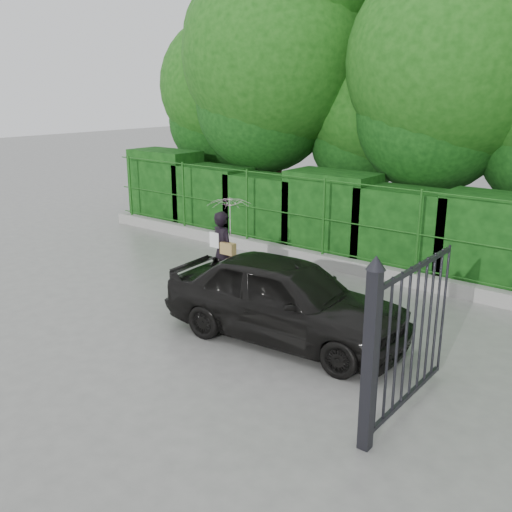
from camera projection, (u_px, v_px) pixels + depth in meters
The scene contains 8 objects.
ground at pixel (170, 320), 10.36m from camera, with size 80.00×80.00×0.00m, color gray.
kerb at pixel (308, 257), 13.68m from camera, with size 14.00×0.25×0.30m, color #9E9E99.
fence at pixel (317, 216), 13.25m from camera, with size 14.13×0.06×1.80m.
hedge at pixel (327, 215), 14.26m from camera, with size 14.20×1.20×2.23m.
trees at pixel (423, 64), 14.15m from camera, with size 17.10×6.15×8.08m.
gate at pixel (389, 342), 6.72m from camera, with size 0.22×2.33×2.36m.
woman at pixel (227, 230), 11.64m from camera, with size 0.93×0.89×1.96m.
car at pixel (285, 298), 9.43m from camera, with size 1.68×4.19×1.43m, color black.
Camera 1 is at (7.22, -6.51, 4.07)m, focal length 40.00 mm.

